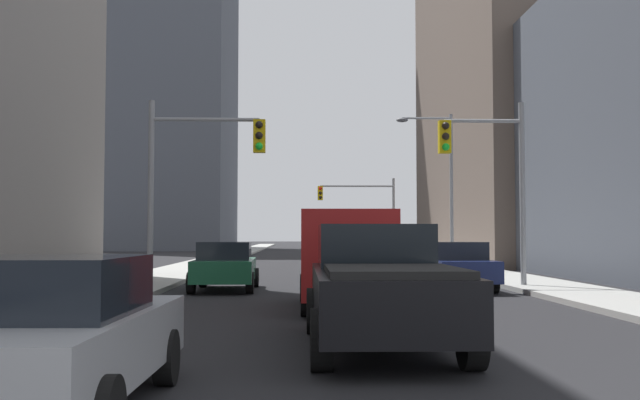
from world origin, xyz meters
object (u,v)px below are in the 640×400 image
cargo_van_red (346,254)px  traffic_signal_near_left (201,162)px  sedan_green (225,266)px  traffic_signal_far_right (360,203)px  traffic_signal_near_right (487,164)px  sedan_silver (50,335)px  sedan_navy (455,266)px  pickup_truck_black (380,287)px

cargo_van_red → traffic_signal_near_left: bearing=126.4°
sedan_green → traffic_signal_far_right: (6.94, 30.76, 3.36)m
cargo_van_red → traffic_signal_near_right: (4.93, 5.71, 2.71)m
sedan_silver → sedan_navy: size_ratio=0.99×
sedan_navy → traffic_signal_near_right: 3.43m
sedan_navy → traffic_signal_near_right: traffic_signal_near_right is taller
pickup_truck_black → traffic_signal_near_right: (4.81, 11.67, 3.06)m
sedan_green → cargo_van_red: bearing=-58.6°
sedan_silver → traffic_signal_near_right: 18.11m
sedan_silver → traffic_signal_near_left: 16.04m
sedan_silver → traffic_signal_near_right: bearing=61.7°
traffic_signal_near_left → sedan_green: bearing=-8.3°
pickup_truck_black → traffic_signal_near_right: bearing=67.6°
pickup_truck_black → traffic_signal_near_right: 12.99m
cargo_van_red → traffic_signal_near_right: traffic_signal_near_right is taller
sedan_green → traffic_signal_near_left: (-0.80, 0.12, 3.27)m
pickup_truck_black → traffic_signal_near_right: traffic_signal_near_right is taller
cargo_van_red → sedan_silver: (-3.53, -9.98, -0.52)m
sedan_green → sedan_navy: 7.20m
cargo_van_red → sedan_navy: cargo_van_red is taller
traffic_signal_near_left → traffic_signal_near_right: 9.13m
sedan_navy → traffic_signal_far_right: bearing=90.5°
cargo_van_red → sedan_green: 6.57m
cargo_van_red → sedan_navy: size_ratio=1.24×
sedan_silver → traffic_signal_far_right: 46.99m
sedan_silver → traffic_signal_near_left: bearing=92.5°
sedan_silver → traffic_signal_near_left: (-0.68, 15.69, 3.27)m
sedan_silver → traffic_signal_near_left: traffic_signal_near_left is taller
pickup_truck_black → traffic_signal_near_left: bearing=110.3°
sedan_silver → traffic_signal_far_right: traffic_signal_far_right is taller
sedan_navy → cargo_van_red: bearing=-125.0°
cargo_van_red → traffic_signal_near_right: bearing=49.2°
cargo_van_red → sedan_silver: cargo_van_red is taller
traffic_signal_far_right → sedan_green: bearing=-102.7°
sedan_silver → traffic_signal_far_right: (7.06, 46.33, 3.36)m
cargo_van_red → traffic_signal_near_right: 8.01m
pickup_truck_black → sedan_navy: size_ratio=1.27×
sedan_green → traffic_signal_near_left: traffic_signal_near_left is taller
traffic_signal_near_left → traffic_signal_far_right: size_ratio=1.00×
cargo_van_red → traffic_signal_near_left: 7.61m
sedan_green → pickup_truck_black: bearing=-73.0°
pickup_truck_black → traffic_signal_near_left: (-4.32, 11.67, 3.11)m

